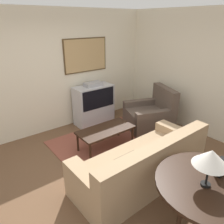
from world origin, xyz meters
name	(u,v)px	position (x,y,z in m)	size (l,w,h in m)	color
ground_plane	(105,173)	(0.00, 0.00, 0.00)	(12.00, 12.00, 0.00)	brown
wall_back	(48,73)	(0.02, 2.13, 1.36)	(12.00, 0.10, 2.70)	beige
wall_right	(202,74)	(2.63, 0.00, 1.35)	(0.06, 12.00, 2.70)	beige
area_rug	(109,144)	(0.62, 0.72, 0.01)	(2.17, 1.81, 0.01)	brown
tv	(94,104)	(0.97, 1.79, 0.50)	(0.97, 0.45, 1.06)	#B7B7BC
couch	(143,165)	(0.35, -0.53, 0.30)	(2.26, 0.97, 0.85)	tan
armchair	(150,116)	(1.88, 0.72, 0.31)	(1.25, 1.21, 0.99)	brown
coffee_table	(106,131)	(0.49, 0.64, 0.39)	(1.14, 0.56, 0.43)	black
console_table	(211,187)	(0.31, -1.64, 0.67)	(1.26, 1.26, 0.74)	black
table_lamp	(211,158)	(0.22, -1.62, 1.10)	(0.38, 0.38, 0.46)	black
mantel_clock	(221,167)	(0.53, -1.62, 0.85)	(0.14, 0.10, 0.22)	black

